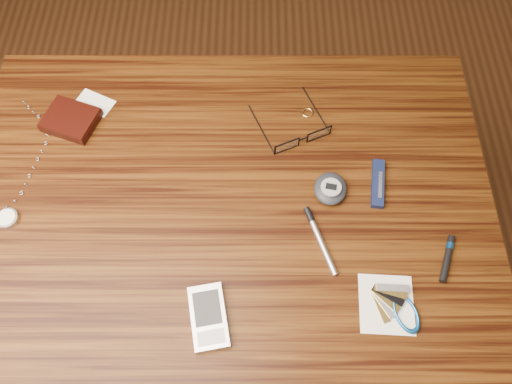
{
  "coord_description": "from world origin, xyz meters",
  "views": [
    {
      "loc": [
        0.05,
        -0.42,
        1.59
      ],
      "look_at": [
        0.05,
        0.01,
        0.76
      ],
      "focal_mm": 35.0,
      "sensor_mm": 36.0,
      "label": 1
    }
  ],
  "objects_px": {
    "pedometer": "(330,189)",
    "silver_pen": "(318,235)",
    "wallet_and_card": "(71,119)",
    "pda_phone": "(209,317)",
    "notepad_keys": "(396,307)",
    "desk": "(230,220)",
    "eyeglasses": "(301,137)",
    "pocket_watch": "(9,213)",
    "pocket_knife": "(378,184)"
  },
  "relations": [
    {
      "from": "pocket_knife",
      "to": "pda_phone",
      "type": "bearing_deg",
      "value": -140.84
    },
    {
      "from": "pda_phone",
      "to": "pedometer",
      "type": "relative_size",
      "value": 1.45
    },
    {
      "from": "eyeglasses",
      "to": "pocket_knife",
      "type": "distance_m",
      "value": 0.17
    },
    {
      "from": "pocket_watch",
      "to": "silver_pen",
      "type": "distance_m",
      "value": 0.57
    },
    {
      "from": "notepad_keys",
      "to": "silver_pen",
      "type": "relative_size",
      "value": 0.86
    },
    {
      "from": "notepad_keys",
      "to": "desk",
      "type": "bearing_deg",
      "value": 144.33
    },
    {
      "from": "wallet_and_card",
      "to": "pda_phone",
      "type": "xyz_separation_m",
      "value": [
        0.29,
        -0.4,
        -0.0
      ]
    },
    {
      "from": "desk",
      "to": "silver_pen",
      "type": "xyz_separation_m",
      "value": [
        0.17,
        -0.08,
        0.11
      ]
    },
    {
      "from": "eyeglasses",
      "to": "silver_pen",
      "type": "height_order",
      "value": "eyeglasses"
    },
    {
      "from": "pedometer",
      "to": "silver_pen",
      "type": "relative_size",
      "value": 0.61
    },
    {
      "from": "silver_pen",
      "to": "pedometer",
      "type": "bearing_deg",
      "value": 73.25
    },
    {
      "from": "pda_phone",
      "to": "notepad_keys",
      "type": "height_order",
      "value": "pda_phone"
    },
    {
      "from": "eyeglasses",
      "to": "pedometer",
      "type": "xyz_separation_m",
      "value": [
        0.05,
        -0.11,
        0.0
      ]
    },
    {
      "from": "eyeglasses",
      "to": "pocket_knife",
      "type": "height_order",
      "value": "eyeglasses"
    },
    {
      "from": "eyeglasses",
      "to": "pedometer",
      "type": "height_order",
      "value": "pedometer"
    },
    {
      "from": "pocket_watch",
      "to": "pda_phone",
      "type": "relative_size",
      "value": 2.47
    },
    {
      "from": "pda_phone",
      "to": "notepad_keys",
      "type": "relative_size",
      "value": 1.03
    },
    {
      "from": "wallet_and_card",
      "to": "pocket_knife",
      "type": "height_order",
      "value": "wallet_and_card"
    },
    {
      "from": "pedometer",
      "to": "wallet_and_card",
      "type": "bearing_deg",
      "value": 162.85
    },
    {
      "from": "pda_phone",
      "to": "silver_pen",
      "type": "height_order",
      "value": "pda_phone"
    },
    {
      "from": "pocket_watch",
      "to": "notepad_keys",
      "type": "relative_size",
      "value": 2.53
    },
    {
      "from": "pedometer",
      "to": "silver_pen",
      "type": "distance_m",
      "value": 0.1
    },
    {
      "from": "pedometer",
      "to": "pocket_knife",
      "type": "height_order",
      "value": "pedometer"
    },
    {
      "from": "desk",
      "to": "silver_pen",
      "type": "relative_size",
      "value": 7.59
    },
    {
      "from": "pocket_watch",
      "to": "notepad_keys",
      "type": "bearing_deg",
      "value": -14.06
    },
    {
      "from": "pedometer",
      "to": "notepad_keys",
      "type": "distance_m",
      "value": 0.24
    },
    {
      "from": "wallet_and_card",
      "to": "pocket_knife",
      "type": "relative_size",
      "value": 1.41
    },
    {
      "from": "pocket_knife",
      "to": "wallet_and_card",
      "type": "bearing_deg",
      "value": 166.59
    },
    {
      "from": "desk",
      "to": "pda_phone",
      "type": "relative_size",
      "value": 8.58
    },
    {
      "from": "desk",
      "to": "pocket_knife",
      "type": "bearing_deg",
      "value": 5.5
    },
    {
      "from": "pda_phone",
      "to": "pocket_knife",
      "type": "distance_m",
      "value": 0.4
    },
    {
      "from": "silver_pen",
      "to": "eyeglasses",
      "type": "bearing_deg",
      "value": 96.24
    },
    {
      "from": "pda_phone",
      "to": "pedometer",
      "type": "bearing_deg",
      "value": 47.54
    },
    {
      "from": "pda_phone",
      "to": "notepad_keys",
      "type": "distance_m",
      "value": 0.32
    },
    {
      "from": "eyeglasses",
      "to": "pocket_watch",
      "type": "relative_size",
      "value": 0.58
    },
    {
      "from": "pocket_knife",
      "to": "eyeglasses",
      "type": "bearing_deg",
      "value": 144.68
    },
    {
      "from": "pocket_watch",
      "to": "pda_phone",
      "type": "xyz_separation_m",
      "value": [
        0.38,
        -0.19,
        0.0
      ]
    },
    {
      "from": "eyeglasses",
      "to": "notepad_keys",
      "type": "height_order",
      "value": "eyeglasses"
    },
    {
      "from": "pocket_watch",
      "to": "silver_pen",
      "type": "height_order",
      "value": "same"
    },
    {
      "from": "silver_pen",
      "to": "wallet_and_card",
      "type": "bearing_deg",
      "value": 152.8
    },
    {
      "from": "notepad_keys",
      "to": "silver_pen",
      "type": "height_order",
      "value": "notepad_keys"
    },
    {
      "from": "eyeglasses",
      "to": "notepad_keys",
      "type": "distance_m",
      "value": 0.37
    },
    {
      "from": "pda_phone",
      "to": "silver_pen",
      "type": "xyz_separation_m",
      "value": [
        0.19,
        0.15,
        -0.0
      ]
    },
    {
      "from": "pocket_watch",
      "to": "notepad_keys",
      "type": "xyz_separation_m",
      "value": [
        0.69,
        -0.17,
        -0.0
      ]
    },
    {
      "from": "pocket_watch",
      "to": "pda_phone",
      "type": "bearing_deg",
      "value": -26.84
    },
    {
      "from": "pedometer",
      "to": "notepad_keys",
      "type": "xyz_separation_m",
      "value": [
        0.1,
        -0.22,
        -0.01
      ]
    },
    {
      "from": "pocket_knife",
      "to": "silver_pen",
      "type": "distance_m",
      "value": 0.16
    },
    {
      "from": "eyeglasses",
      "to": "pocket_watch",
      "type": "bearing_deg",
      "value": -163.38
    },
    {
      "from": "wallet_and_card",
      "to": "pedometer",
      "type": "relative_size",
      "value": 1.79
    },
    {
      "from": "eyeglasses",
      "to": "pocket_watch",
      "type": "distance_m",
      "value": 0.57
    }
  ]
}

